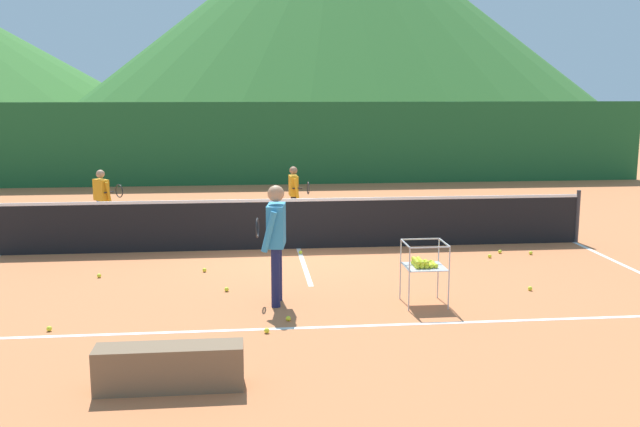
{
  "coord_description": "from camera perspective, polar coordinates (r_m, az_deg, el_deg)",
  "views": [
    {
      "loc": [
        -0.97,
        -13.35,
        3.02
      ],
      "look_at": [
        0.27,
        -1.45,
        0.93
      ],
      "focal_mm": 40.06,
      "sensor_mm": 36.0,
      "label": 1
    }
  ],
  "objects": [
    {
      "name": "line_baseline_far",
      "position": [
        19.1,
        -2.95,
        0.8
      ],
      "size": [
        11.07,
        0.08,
        0.01
      ],
      "primitive_type": "cube",
      "color": "white",
      "rests_on": "ground"
    },
    {
      "name": "tennis_ball_3",
      "position": [
        9.76,
        -20.82,
        -8.59
      ],
      "size": [
        0.07,
        0.07,
        0.07
      ],
      "primitive_type": "sphere",
      "color": "yellow",
      "rests_on": "ground"
    },
    {
      "name": "student_0",
      "position": [
        16.08,
        -17.01,
        1.5
      ],
      "size": [
        0.67,
        0.51,
        1.32
      ],
      "color": "navy",
      "rests_on": "ground"
    },
    {
      "name": "tennis_ball_7",
      "position": [
        12.14,
        -9.21,
        -4.48
      ],
      "size": [
        0.07,
        0.07,
        0.07
      ],
      "primitive_type": "sphere",
      "color": "yellow",
      "rests_on": "ground"
    },
    {
      "name": "line_sideline_east",
      "position": [
        15.16,
        19.63,
        -2.17
      ],
      "size": [
        0.08,
        10.11,
        0.01
      ],
      "primitive_type": "cube",
      "color": "white",
      "rests_on": "ground"
    },
    {
      "name": "tennis_ball_11",
      "position": [
        9.53,
        -2.55,
        -8.38
      ],
      "size": [
        0.07,
        0.07,
        0.07
      ],
      "primitive_type": "sphere",
      "color": "yellow",
      "rests_on": "ground"
    },
    {
      "name": "tennis_ball_9",
      "position": [
        11.36,
        16.43,
        -5.76
      ],
      "size": [
        0.07,
        0.07,
        0.07
      ],
      "primitive_type": "sphere",
      "color": "yellow",
      "rests_on": "ground"
    },
    {
      "name": "windscreen_fence",
      "position": [
        22.85,
        -3.51,
        5.6
      ],
      "size": [
        24.35,
        0.08,
        2.63
      ],
      "primitive_type": "cube",
      "color": "#1E5B2D",
      "rests_on": "ground"
    },
    {
      "name": "tennis_ball_5",
      "position": [
        12.17,
        -17.23,
        -4.76
      ],
      "size": [
        0.07,
        0.07,
        0.07
      ],
      "primitive_type": "sphere",
      "color": "yellow",
      "rests_on": "ground"
    },
    {
      "name": "tennis_ball_1",
      "position": [
        9.09,
        -4.28,
        -9.31
      ],
      "size": [
        0.07,
        0.07,
        0.07
      ],
      "primitive_type": "sphere",
      "color": "yellow",
      "rests_on": "ground"
    },
    {
      "name": "hill_1",
      "position": [
        63.16,
        1.32,
        15.62
      ],
      "size": [
        48.06,
        48.06,
        18.62
      ],
      "primitive_type": "cone",
      "color": "#2D6628",
      "rests_on": "ground"
    },
    {
      "name": "line_service_center",
      "position": [
        13.73,
        -1.74,
        -2.8
      ],
      "size": [
        0.08,
        5.38,
        0.01
      ],
      "primitive_type": "cube",
      "color": "white",
      "rests_on": "ground"
    },
    {
      "name": "tennis_ball_0",
      "position": [
        13.78,
        16.48,
        -3.03
      ],
      "size": [
        0.07,
        0.07,
        0.07
      ],
      "primitive_type": "sphere",
      "color": "yellow",
      "rests_on": "ground"
    },
    {
      "name": "tennis_ball_4",
      "position": [
        13.73,
        14.18,
        -2.97
      ],
      "size": [
        0.07,
        0.07,
        0.07
      ],
      "primitive_type": "sphere",
      "color": "yellow",
      "rests_on": "ground"
    },
    {
      "name": "tennis_ball_6",
      "position": [
        13.27,
        -1.56,
        -3.11
      ],
      "size": [
        0.07,
        0.07,
        0.07
      ],
      "primitive_type": "sphere",
      "color": "yellow",
      "rests_on": "ground"
    },
    {
      "name": "ball_cart",
      "position": [
        10.19,
        8.25,
        -4.0
      ],
      "size": [
        0.58,
        0.58,
        0.9
      ],
      "color": "#B7B7BC",
      "rests_on": "ground"
    },
    {
      "name": "tennis_net",
      "position": [
        13.62,
        -1.75,
        -0.77
      ],
      "size": [
        11.22,
        0.08,
        1.05
      ],
      "color": "#333338",
      "rests_on": "ground"
    },
    {
      "name": "instructor",
      "position": [
        10.05,
        -3.56,
        -1.58
      ],
      "size": [
        0.44,
        0.81,
        1.7
      ],
      "color": "#191E4C",
      "rests_on": "ground"
    },
    {
      "name": "line_baseline_near",
      "position": [
        9.29,
        0.39,
        -9.06
      ],
      "size": [
        11.07,
        0.08,
        0.01
      ],
      "primitive_type": "cube",
      "color": "white",
      "rests_on": "ground"
    },
    {
      "name": "ground_plane",
      "position": [
        13.73,
        -1.74,
        -2.82
      ],
      "size": [
        120.0,
        120.0,
        0.0
      ],
      "primitive_type": "plane",
      "color": "#C67042"
    },
    {
      "name": "student_1",
      "position": [
        16.11,
        -2.08,
        1.93
      ],
      "size": [
        0.44,
        0.61,
        1.31
      ],
      "color": "black",
      "rests_on": "ground"
    },
    {
      "name": "tennis_ball_10",
      "position": [
        13.33,
        13.4,
        -3.32
      ],
      "size": [
        0.07,
        0.07,
        0.07
      ],
      "primitive_type": "sphere",
      "color": "yellow",
      "rests_on": "ground"
    },
    {
      "name": "tennis_ball_2",
      "position": [
        10.95,
        -7.47,
        -6.02
      ],
      "size": [
        0.07,
        0.07,
        0.07
      ],
      "primitive_type": "sphere",
      "color": "yellow",
      "rests_on": "ground"
    },
    {
      "name": "courtside_bench",
      "position": [
        7.58,
        -11.92,
        -11.93
      ],
      "size": [
        1.5,
        0.36,
        0.46
      ],
      "primitive_type": "cube",
      "color": "brown",
      "rests_on": "ground"
    }
  ]
}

